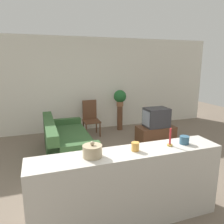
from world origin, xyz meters
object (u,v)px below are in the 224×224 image
at_px(potted_plant, 120,97).
at_px(television, 156,117).
at_px(couch, 66,143).
at_px(decorative_bowl, 92,151).
at_px(wooden_chair, 91,117).

bearing_deg(potted_plant, television, -73.42).
xyz_separation_m(couch, decorative_bowl, (0.02, -2.30, 0.74)).
distance_m(wooden_chair, decorative_bowl, 3.66).
distance_m(television, wooden_chair, 1.83).
xyz_separation_m(wooden_chair, potted_plant, (0.94, 0.17, 0.49)).
bearing_deg(wooden_chair, television, -42.16).
bearing_deg(wooden_chair, potted_plant, 10.20).
xyz_separation_m(couch, television, (2.20, 0.00, 0.39)).
xyz_separation_m(potted_plant, decorative_bowl, (-1.76, -3.70, 0.03)).
bearing_deg(wooden_chair, decorative_bowl, -103.11).
xyz_separation_m(wooden_chair, decorative_bowl, (-0.82, -3.53, 0.52)).
bearing_deg(wooden_chair, couch, -124.63).
relative_size(couch, decorative_bowl, 9.08).
height_order(couch, wooden_chair, wooden_chair).
bearing_deg(couch, wooden_chair, 55.37).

